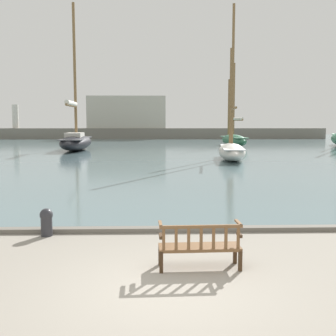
{
  "coord_description": "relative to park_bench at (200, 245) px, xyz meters",
  "views": [
    {
      "loc": [
        -0.15,
        -6.96,
        2.89
      ],
      "look_at": [
        0.35,
        10.0,
        1.0
      ],
      "focal_mm": 45.0,
      "sensor_mm": 36.0,
      "label": 1
    }
  ],
  "objects": [
    {
      "name": "ground_plane",
      "position": [
        -0.71,
        -1.04,
        -0.47
      ],
      "size": [
        160.0,
        160.0,
        0.0
      ],
      "primitive_type": "plane",
      "color": "gray"
    },
    {
      "name": "sailboat_distant_harbor",
      "position": [
        -8.61,
        33.17,
        0.63
      ],
      "size": [
        2.98,
        9.73,
        14.0
      ],
      "color": "black",
      "rests_on": "harbor_water"
    },
    {
      "name": "harbor_water",
      "position": [
        -0.71,
        42.96,
        -0.43
      ],
      "size": [
        100.0,
        80.0,
        0.08
      ],
      "primitive_type": "cube",
      "color": "slate",
      "rests_on": "ground"
    },
    {
      "name": "sailboat_mid_starboard",
      "position": [
        4.73,
        22.62,
        0.4
      ],
      "size": [
        2.8,
        7.9,
        11.12
      ],
      "color": "silver",
      "rests_on": "harbor_water"
    },
    {
      "name": "mooring_bollard",
      "position": [
        -3.62,
        2.48,
        -0.08
      ],
      "size": [
        0.33,
        0.33,
        0.71
      ],
      "color": "#2D2D33",
      "rests_on": "ground"
    },
    {
      "name": "far_breakwater",
      "position": [
        -2.63,
        60.18,
        1.66
      ],
      "size": [
        54.48,
        2.4,
        6.91
      ],
      "color": "slate",
      "rests_on": "ground"
    },
    {
      "name": "park_bench",
      "position": [
        0.0,
        0.0,
        0.0
      ],
      "size": [
        1.62,
        0.58,
        0.92
      ],
      "color": "#3D2A19",
      "rests_on": "ground"
    },
    {
      "name": "sailboat_nearest_starboard",
      "position": [
        7.97,
        39.22,
        0.43
      ],
      "size": [
        2.61,
        7.66,
        9.24
      ],
      "color": "#2D6647",
      "rests_on": "harbor_water"
    },
    {
      "name": "quay_edge_kerb",
      "position": [
        -0.71,
        2.81,
        -0.41
      ],
      "size": [
        40.0,
        0.3,
        0.12
      ],
      "primitive_type": "cube",
      "color": "slate",
      "rests_on": "ground"
    }
  ]
}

